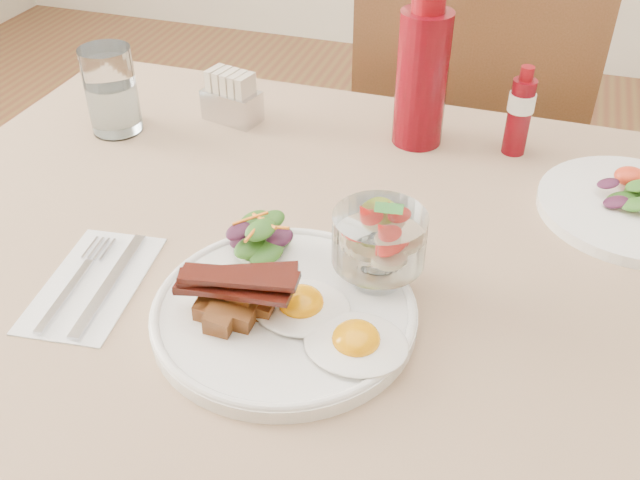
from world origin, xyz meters
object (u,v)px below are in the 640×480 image
chair_far (465,161)px  main_plate (284,313)px  table (394,326)px  hot_sauce_bottle (520,112)px  water_glass (112,96)px  ketchup_bottle (422,76)px  sugar_caddy (232,99)px  fruit_cup (379,239)px

chair_far → main_plate: (-0.10, -0.78, 0.24)m
table → hot_sauce_bottle: bearing=73.2°
main_plate → water_glass: 0.50m
chair_far → main_plate: chair_far is taller
ketchup_bottle → water_glass: bearing=-166.2°
main_plate → sugar_caddy: size_ratio=2.93×
main_plate → hot_sauce_bottle: 0.48m
hot_sauce_bottle → sugar_caddy: 0.43m
fruit_cup → water_glass: bearing=152.7°
sugar_caddy → table: bearing=-27.3°
chair_far → hot_sauce_bottle: bearing=-74.5°
main_plate → fruit_cup: 0.13m
table → chair_far: 0.68m
fruit_cup → ketchup_bottle: bearing=94.7°
ketchup_bottle → sugar_caddy: (-0.29, -0.02, -0.07)m
table → water_glass: water_glass is taller
water_glass → fruit_cup: bearing=-27.3°
ketchup_bottle → water_glass: 0.46m
main_plate → sugar_caddy: 0.47m
chair_far → table: bearing=-90.0°
table → main_plate: 0.18m
fruit_cup → main_plate: bearing=-137.8°
chair_far → fruit_cup: chair_far is taller
table → chair_far: size_ratio=1.43×
fruit_cup → sugar_caddy: 0.46m
chair_far → fruit_cup: (-0.02, -0.71, 0.30)m
chair_far → water_glass: 0.73m
ketchup_bottle → main_plate: bearing=-97.0°
ketchup_bottle → sugar_caddy: bearing=-175.5°
table → chair_far: chair_far is taller
chair_far → main_plate: 0.82m
chair_far → ketchup_bottle: ketchup_bottle is taller
water_glass → sugar_caddy: bearing=29.2°
ketchup_bottle → hot_sauce_bottle: ketchup_bottle is taller
table → chair_far: bearing=90.0°
table → water_glass: 0.54m
table → main_plate: main_plate is taller
chair_far → hot_sauce_bottle: size_ratio=7.08×
hot_sauce_bottle → water_glass: size_ratio=1.01×
fruit_cup → sugar_caddy: (-0.32, 0.33, -0.04)m
fruit_cup → water_glass: water_glass is taller
hot_sauce_bottle → table: bearing=-106.8°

